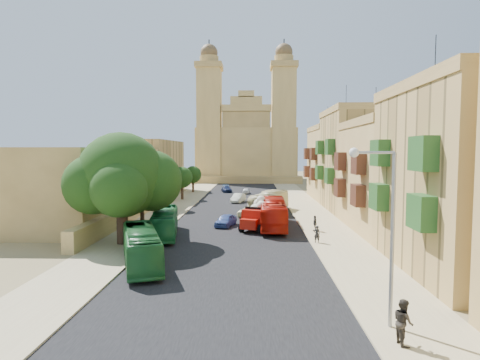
# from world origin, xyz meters

# --- Properties ---
(ground) EXTENTS (260.00, 260.00, 0.00)m
(ground) POSITION_xyz_m (0.00, 0.00, 0.00)
(ground) COLOR olive
(road_surface) EXTENTS (14.00, 140.00, 0.01)m
(road_surface) POSITION_xyz_m (0.00, 30.00, 0.01)
(road_surface) COLOR black
(road_surface) RESTS_ON ground
(sidewalk_east) EXTENTS (5.00, 140.00, 0.01)m
(sidewalk_east) POSITION_xyz_m (9.50, 30.00, 0.01)
(sidewalk_east) COLOR tan
(sidewalk_east) RESTS_ON ground
(sidewalk_west) EXTENTS (5.00, 140.00, 0.01)m
(sidewalk_west) POSITION_xyz_m (-9.50, 30.00, 0.01)
(sidewalk_west) COLOR tan
(sidewalk_west) RESTS_ON ground
(kerb_east) EXTENTS (0.25, 140.00, 0.12)m
(kerb_east) POSITION_xyz_m (7.00, 30.00, 0.06)
(kerb_east) COLOR tan
(kerb_east) RESTS_ON ground
(kerb_west) EXTENTS (0.25, 140.00, 0.12)m
(kerb_west) POSITION_xyz_m (-7.00, 30.00, 0.06)
(kerb_west) COLOR tan
(kerb_west) RESTS_ON ground
(townhouse_a) EXTENTS (9.00, 14.00, 16.40)m
(townhouse_a) POSITION_xyz_m (15.95, -3.00, 6.41)
(townhouse_a) COLOR tan
(townhouse_a) RESTS_ON ground
(townhouse_b) EXTENTS (9.00, 14.00, 14.90)m
(townhouse_b) POSITION_xyz_m (15.95, 11.00, 5.66)
(townhouse_b) COLOR tan
(townhouse_b) RESTS_ON ground
(townhouse_c) EXTENTS (9.00, 14.00, 17.40)m
(townhouse_c) POSITION_xyz_m (15.95, 25.00, 6.91)
(townhouse_c) COLOR tan
(townhouse_c) RESTS_ON ground
(townhouse_d) EXTENTS (9.00, 14.00, 15.90)m
(townhouse_d) POSITION_xyz_m (15.95, 39.00, 6.16)
(townhouse_d) COLOR tan
(townhouse_d) RESTS_ON ground
(west_wall) EXTENTS (1.00, 40.00, 1.80)m
(west_wall) POSITION_xyz_m (-12.50, 20.00, 0.90)
(west_wall) COLOR tan
(west_wall) RESTS_ON ground
(west_building_low) EXTENTS (10.00, 28.00, 8.40)m
(west_building_low) POSITION_xyz_m (-18.00, 18.00, 4.20)
(west_building_low) COLOR #9F7F45
(west_building_low) RESTS_ON ground
(west_building_mid) EXTENTS (10.00, 22.00, 10.00)m
(west_building_mid) POSITION_xyz_m (-18.00, 44.00, 5.00)
(west_building_mid) COLOR tan
(west_building_mid) RESTS_ON ground
(church) EXTENTS (28.00, 22.50, 36.30)m
(church) POSITION_xyz_m (-0.00, 78.61, 9.52)
(church) COLOR tan
(church) RESTS_ON ground
(ficus_tree) EXTENTS (9.70, 8.93, 9.70)m
(ficus_tree) POSITION_xyz_m (-9.41, 4.01, 5.73)
(ficus_tree) COLOR #332319
(ficus_tree) RESTS_ON ground
(street_tree_a) EXTENTS (3.16, 3.16, 4.86)m
(street_tree_a) POSITION_xyz_m (-10.00, 12.00, 3.25)
(street_tree_a) COLOR #332319
(street_tree_a) RESTS_ON ground
(street_tree_b) EXTENTS (3.41, 3.41, 5.25)m
(street_tree_b) POSITION_xyz_m (-10.00, 24.00, 3.52)
(street_tree_b) COLOR #332319
(street_tree_b) RESTS_ON ground
(street_tree_c) EXTENTS (3.55, 3.55, 5.46)m
(street_tree_c) POSITION_xyz_m (-10.00, 36.00, 3.66)
(street_tree_c) COLOR #332319
(street_tree_c) RESTS_ON ground
(street_tree_d) EXTENTS (3.34, 3.34, 5.14)m
(street_tree_d) POSITION_xyz_m (-10.00, 48.00, 3.44)
(street_tree_d) COLOR #332319
(street_tree_d) RESTS_ON ground
(streetlamp) EXTENTS (2.11, 0.44, 8.22)m
(streetlamp) POSITION_xyz_m (7.72, -12.00, 5.20)
(streetlamp) COLOR gray
(streetlamp) RESTS_ON ground
(red_truck) EXTENTS (4.00, 6.14, 3.39)m
(red_truck) POSITION_xyz_m (2.39, 11.05, 1.49)
(red_truck) COLOR red
(red_truck) RESTS_ON ground
(olive_pickup) EXTENTS (2.69, 5.04, 1.99)m
(olive_pickup) POSITION_xyz_m (4.44, 20.66, 0.97)
(olive_pickup) COLOR #3E471A
(olive_pickup) RESTS_ON ground
(bus_green_south) EXTENTS (5.23, 9.67, 2.64)m
(bus_green_south) POSITION_xyz_m (-6.03, -2.47, 1.32)
(bus_green_south) COLOR #21652C
(bus_green_south) RESTS_ON ground
(bus_green_north) EXTENTS (3.67, 9.54, 2.59)m
(bus_green_north) POSITION_xyz_m (-6.50, 7.20, 1.30)
(bus_green_north) COLOR #196832
(bus_green_north) RESTS_ON ground
(bus_red_east) EXTENTS (2.88, 10.89, 3.01)m
(bus_red_east) POSITION_xyz_m (4.02, 11.81, 1.51)
(bus_red_east) COLOR #B6160A
(bus_red_east) RESTS_ON ground
(bus_cream_east) EXTENTS (5.70, 10.20, 2.79)m
(bus_cream_east) POSITION_xyz_m (4.00, 22.07, 1.39)
(bus_cream_east) COLOR beige
(bus_cream_east) RESTS_ON ground
(car_blue_a) EXTENTS (2.52, 4.11, 1.31)m
(car_blue_a) POSITION_xyz_m (-1.06, 12.36, 0.65)
(car_blue_a) COLOR #3B569C
(car_blue_a) RESTS_ON ground
(car_white_a) EXTENTS (2.42, 4.38, 1.37)m
(car_white_a) POSITION_xyz_m (-0.50, 32.54, 0.68)
(car_white_a) COLOR beige
(car_white_a) RESTS_ON ground
(car_cream) EXTENTS (3.84, 5.10, 1.29)m
(car_cream) POSITION_xyz_m (1.75, 18.84, 0.64)
(car_cream) COLOR #FFFAC2
(car_cream) RESTS_ON ground
(car_dkblue) EXTENTS (2.54, 4.52, 1.24)m
(car_dkblue) POSITION_xyz_m (-3.44, 48.17, 0.62)
(car_dkblue) COLOR #172247
(car_dkblue) RESTS_ON ground
(car_white_b) EXTENTS (1.45, 3.21, 1.07)m
(car_white_b) POSITION_xyz_m (0.50, 45.29, 0.54)
(car_white_b) COLOR silver
(car_white_b) RESTS_ON ground
(car_blue_b) EXTENTS (1.50, 3.76, 1.21)m
(car_blue_b) POSITION_xyz_m (-3.70, 50.18, 0.61)
(car_blue_b) COLOR teal
(car_blue_b) RESTS_ON ground
(pedestrian_a) EXTENTS (0.59, 0.43, 1.52)m
(pedestrian_a) POSITION_xyz_m (7.50, 4.94, 0.76)
(pedestrian_a) COLOR black
(pedestrian_a) RESTS_ON ground
(pedestrian_b) EXTENTS (0.82, 1.00, 1.92)m
(pedestrian_b) POSITION_xyz_m (8.18, -13.65, 0.96)
(pedestrian_b) COLOR #312B23
(pedestrian_b) RESTS_ON ground
(pedestrian_c) EXTENTS (0.54, 0.98, 1.59)m
(pedestrian_c) POSITION_xyz_m (8.11, 10.09, 0.79)
(pedestrian_c) COLOR #2F2F32
(pedestrian_c) RESTS_ON ground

